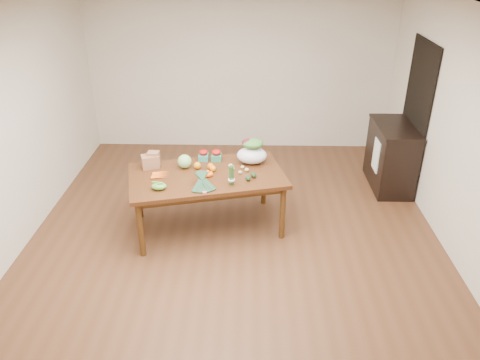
{
  "coord_description": "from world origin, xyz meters",
  "views": [
    {
      "loc": [
        0.18,
        -4.64,
        3.29
      ],
      "look_at": [
        0.07,
        0.0,
        0.87
      ],
      "focal_mm": 35.0,
      "sensor_mm": 36.0,
      "label": 1
    }
  ],
  "objects_px": {
    "cabbage": "(185,161)",
    "asparagus_bundle": "(231,175)",
    "salad_bag": "(252,152)",
    "cabinet": "(391,156)",
    "paper_bag": "(150,160)",
    "mandarin_cluster": "(208,173)",
    "dining_table": "(208,201)",
    "kale_bunch": "(203,183)"
  },
  "relations": [
    {
      "from": "kale_bunch",
      "to": "asparagus_bundle",
      "type": "height_order",
      "value": "asparagus_bundle"
    },
    {
      "from": "cabinet",
      "to": "cabbage",
      "type": "height_order",
      "value": "cabinet"
    },
    {
      "from": "salad_bag",
      "to": "asparagus_bundle",
      "type": "bearing_deg",
      "value": -111.56
    },
    {
      "from": "salad_bag",
      "to": "kale_bunch",
      "type": "bearing_deg",
      "value": -128.06
    },
    {
      "from": "dining_table",
      "to": "kale_bunch",
      "type": "distance_m",
      "value": 0.59
    },
    {
      "from": "cabbage",
      "to": "mandarin_cluster",
      "type": "height_order",
      "value": "cabbage"
    },
    {
      "from": "cabinet",
      "to": "asparagus_bundle",
      "type": "height_order",
      "value": "asparagus_bundle"
    },
    {
      "from": "cabinet",
      "to": "salad_bag",
      "type": "bearing_deg",
      "value": -156.95
    },
    {
      "from": "dining_table",
      "to": "kale_bunch",
      "type": "bearing_deg",
      "value": -104.73
    },
    {
      "from": "paper_bag",
      "to": "salad_bag",
      "type": "height_order",
      "value": "salad_bag"
    },
    {
      "from": "asparagus_bundle",
      "to": "salad_bag",
      "type": "distance_m",
      "value": 0.63
    },
    {
      "from": "paper_bag",
      "to": "mandarin_cluster",
      "type": "bearing_deg",
      "value": -16.91
    },
    {
      "from": "mandarin_cluster",
      "to": "cabbage",
      "type": "bearing_deg",
      "value": 144.09
    },
    {
      "from": "paper_bag",
      "to": "cabinet",
      "type": "bearing_deg",
      "value": 17.21
    },
    {
      "from": "dining_table",
      "to": "asparagus_bundle",
      "type": "xyz_separation_m",
      "value": [
        0.31,
        -0.26,
        0.5
      ]
    },
    {
      "from": "paper_bag",
      "to": "kale_bunch",
      "type": "relative_size",
      "value": 0.68
    },
    {
      "from": "paper_bag",
      "to": "mandarin_cluster",
      "type": "xyz_separation_m",
      "value": [
        0.73,
        -0.22,
        -0.06
      ]
    },
    {
      "from": "asparagus_bundle",
      "to": "mandarin_cluster",
      "type": "bearing_deg",
      "value": 129.98
    },
    {
      "from": "paper_bag",
      "to": "salad_bag",
      "type": "xyz_separation_m",
      "value": [
        1.25,
        0.15,
        0.05
      ]
    },
    {
      "from": "paper_bag",
      "to": "asparagus_bundle",
      "type": "height_order",
      "value": "asparagus_bundle"
    },
    {
      "from": "dining_table",
      "to": "asparagus_bundle",
      "type": "height_order",
      "value": "asparagus_bundle"
    },
    {
      "from": "cabinet",
      "to": "asparagus_bundle",
      "type": "bearing_deg",
      "value": -147.25
    },
    {
      "from": "kale_bunch",
      "to": "salad_bag",
      "type": "distance_m",
      "value": 0.89
    },
    {
      "from": "salad_bag",
      "to": "mandarin_cluster",
      "type": "bearing_deg",
      "value": -144.23
    },
    {
      "from": "cabinet",
      "to": "salad_bag",
      "type": "relative_size",
      "value": 2.71
    },
    {
      "from": "dining_table",
      "to": "paper_bag",
      "type": "distance_m",
      "value": 0.87
    },
    {
      "from": "dining_table",
      "to": "kale_bunch",
      "type": "xyz_separation_m",
      "value": [
        -0.01,
        -0.37,
        0.45
      ]
    },
    {
      "from": "paper_bag",
      "to": "dining_table",
      "type": "bearing_deg",
      "value": -13.43
    },
    {
      "from": "dining_table",
      "to": "cabbage",
      "type": "bearing_deg",
      "value": 135.66
    },
    {
      "from": "cabbage",
      "to": "asparagus_bundle",
      "type": "height_order",
      "value": "asparagus_bundle"
    },
    {
      "from": "mandarin_cluster",
      "to": "salad_bag",
      "type": "xyz_separation_m",
      "value": [
        0.52,
        0.38,
        0.1
      ]
    },
    {
      "from": "dining_table",
      "to": "cabinet",
      "type": "distance_m",
      "value": 2.82
    },
    {
      "from": "cabbage",
      "to": "kale_bunch",
      "type": "distance_m",
      "value": 0.61
    },
    {
      "from": "cabbage",
      "to": "mandarin_cluster",
      "type": "relative_size",
      "value": 0.95
    },
    {
      "from": "cabinet",
      "to": "kale_bunch",
      "type": "xyz_separation_m",
      "value": [
        -2.56,
        -1.56,
        0.36
      ]
    },
    {
      "from": "cabinet",
      "to": "cabbage",
      "type": "bearing_deg",
      "value": -160.36
    },
    {
      "from": "salad_bag",
      "to": "cabinet",
      "type": "bearing_deg",
      "value": 23.05
    },
    {
      "from": "paper_bag",
      "to": "cabbage",
      "type": "xyz_separation_m",
      "value": [
        0.43,
        -0.0,
        -0.01
      ]
    },
    {
      "from": "mandarin_cluster",
      "to": "asparagus_bundle",
      "type": "distance_m",
      "value": 0.37
    },
    {
      "from": "paper_bag",
      "to": "cabbage",
      "type": "height_order",
      "value": "paper_bag"
    },
    {
      "from": "cabbage",
      "to": "asparagus_bundle",
      "type": "relative_size",
      "value": 0.69
    },
    {
      "from": "cabinet",
      "to": "paper_bag",
      "type": "relative_size",
      "value": 3.74
    }
  ]
}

